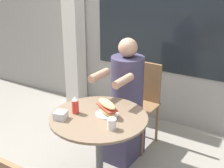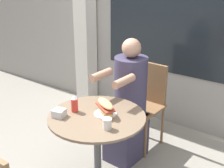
% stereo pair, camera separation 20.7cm
% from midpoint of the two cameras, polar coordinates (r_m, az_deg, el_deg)
% --- Properties ---
extents(storefront_wall, '(8.00, 0.09, 2.80)m').
position_cam_midpoint_polar(storefront_wall, '(3.51, 9.10, 14.31)').
color(storefront_wall, gray).
rests_on(storefront_wall, ground_plane).
extents(lattice_pillar, '(0.21, 0.21, 2.40)m').
position_cam_midpoint_polar(lattice_pillar, '(4.00, -8.62, 12.30)').
color(lattice_pillar, beige).
rests_on(lattice_pillar, ground_plane).
extents(cafe_table, '(0.77, 0.77, 0.71)m').
position_cam_midpoint_polar(cafe_table, '(2.54, -4.74, -9.64)').
color(cafe_table, brown).
rests_on(cafe_table, ground_plane).
extents(diner_chair, '(0.40, 0.40, 0.87)m').
position_cam_midpoint_polar(diner_chair, '(3.25, 3.52, -2.25)').
color(diner_chair, brown).
rests_on(diner_chair, ground_plane).
extents(seated_diner, '(0.33, 0.56, 1.20)m').
position_cam_midpoint_polar(seated_diner, '(2.98, 0.42, -4.41)').
color(seated_diner, '#38334C').
rests_on(seated_diner, ground_plane).
extents(sandwich_on_plate, '(0.23, 0.18, 0.12)m').
position_cam_midpoint_polar(sandwich_on_plate, '(2.45, -3.35, -4.46)').
color(sandwich_on_plate, white).
rests_on(sandwich_on_plate, cafe_table).
extents(drink_cup, '(0.07, 0.07, 0.08)m').
position_cam_midpoint_polar(drink_cup, '(2.25, -2.71, -7.32)').
color(drink_cup, silver).
rests_on(drink_cup, cafe_table).
extents(napkin_box, '(0.11, 0.11, 0.06)m').
position_cam_midpoint_polar(napkin_box, '(2.44, -11.80, -5.65)').
color(napkin_box, silver).
rests_on(napkin_box, cafe_table).
extents(condiment_bottle, '(0.06, 0.06, 0.14)m').
position_cam_midpoint_polar(condiment_bottle, '(2.49, -9.10, -3.88)').
color(condiment_bottle, red).
rests_on(condiment_bottle, cafe_table).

